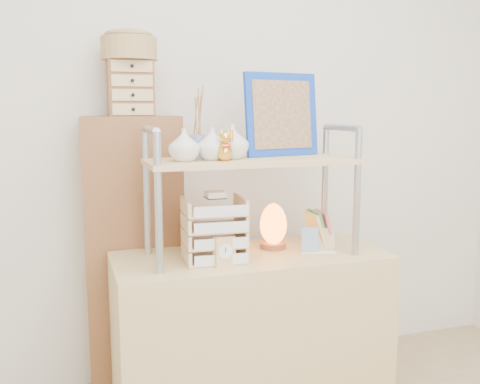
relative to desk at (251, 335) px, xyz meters
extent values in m
cube|color=silver|center=(0.00, 0.50, 0.93)|extent=(3.40, 0.02, 2.60)
cube|color=tan|center=(0.00, 0.00, 0.00)|extent=(1.20, 0.50, 0.75)
cube|color=brown|center=(-0.46, 0.37, 0.30)|extent=(0.47, 0.27, 1.35)
cylinder|color=#98A0A6|center=(-0.43, -0.15, 0.65)|extent=(0.03, 0.03, 0.55)
cylinder|color=#98A0A6|center=(-0.43, 0.15, 0.65)|extent=(0.03, 0.03, 0.55)
cylinder|color=#98A0A6|center=(-0.43, 0.00, 0.93)|extent=(0.03, 0.30, 0.03)
cylinder|color=#98A0A6|center=(0.43, -0.15, 0.65)|extent=(0.03, 0.03, 0.55)
cylinder|color=#98A0A6|center=(0.43, 0.15, 0.65)|extent=(0.03, 0.03, 0.55)
cylinder|color=#98A0A6|center=(0.43, 0.00, 0.93)|extent=(0.03, 0.30, 0.03)
cube|color=tan|center=(0.00, 0.00, 0.79)|extent=(0.90, 0.34, 0.02)
imported|color=silver|center=(-0.30, -0.02, 0.86)|extent=(0.13, 0.13, 0.13)
imported|color=silver|center=(-0.17, 0.00, 0.86)|extent=(0.13, 0.13, 0.14)
imported|color=silver|center=(-0.08, 0.02, 0.87)|extent=(0.14, 0.14, 0.15)
cylinder|color=#253DA2|center=(-0.21, 0.12, 0.85)|extent=(0.07, 0.07, 0.10)
cube|color=#123CAD|center=(0.18, 0.10, 0.98)|extent=(0.38, 0.13, 0.37)
cube|color=brown|center=(0.18, 0.09, 0.98)|extent=(0.31, 0.09, 0.30)
cube|color=#D65D7A|center=(0.36, 0.00, 0.46)|extent=(0.06, 0.12, 0.17)
cube|color=#549048|center=(0.33, 0.02, 0.46)|extent=(0.07, 0.12, 0.17)
cube|color=tan|center=(0.31, 0.00, 0.46)|extent=(0.07, 0.13, 0.17)
cube|color=#D6B080|center=(-0.18, -0.02, 0.38)|extent=(0.26, 0.24, 0.01)
cube|color=white|center=(-0.18, -0.13, 0.40)|extent=(0.22, 0.03, 0.04)
cube|color=#D6B080|center=(-0.18, -0.02, 0.45)|extent=(0.26, 0.24, 0.01)
cube|color=white|center=(-0.18, -0.13, 0.47)|extent=(0.22, 0.03, 0.04)
cube|color=#D6B080|center=(-0.18, -0.02, 0.51)|extent=(0.26, 0.24, 0.01)
cube|color=white|center=(-0.18, -0.13, 0.54)|extent=(0.22, 0.03, 0.04)
cube|color=#D6B080|center=(-0.18, -0.02, 0.58)|extent=(0.26, 0.24, 0.01)
cube|color=white|center=(-0.18, -0.13, 0.60)|extent=(0.22, 0.03, 0.04)
cube|color=beige|center=(-0.18, -0.04, 0.66)|extent=(0.07, 0.07, 0.03)
cylinder|color=brown|center=(0.13, 0.07, 0.39)|extent=(0.12, 0.12, 0.03)
ellipsoid|color=orange|center=(0.13, 0.07, 0.49)|extent=(0.14, 0.13, 0.18)
cube|color=tan|center=(-0.16, -0.13, 0.44)|extent=(0.09, 0.05, 0.12)
cylinder|color=white|center=(-0.16, -0.15, 0.44)|extent=(0.06, 0.02, 0.06)
cube|color=white|center=(0.29, -0.07, 0.38)|extent=(0.17, 0.08, 0.01)
cube|color=navy|center=(0.25, -0.06, 0.44)|extent=(0.08, 0.04, 0.11)
cube|color=tan|center=(0.34, -0.06, 0.43)|extent=(0.08, 0.04, 0.10)
cube|color=brown|center=(-0.46, 0.35, 1.10)|extent=(0.20, 0.15, 0.25)
cube|color=tan|center=(-0.46, 0.27, 1.01)|extent=(0.18, 0.01, 0.05)
cube|color=tan|center=(-0.46, 0.27, 1.07)|extent=(0.18, 0.01, 0.05)
cube|color=tan|center=(-0.46, 0.27, 1.13)|extent=(0.18, 0.01, 0.05)
cube|color=tan|center=(-0.46, 0.27, 1.19)|extent=(0.18, 0.01, 0.05)
cylinder|color=olive|center=(-0.46, 0.35, 1.28)|extent=(0.25, 0.25, 0.10)
camera|label=1|loc=(-0.76, -2.15, 1.01)|focal=40.00mm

